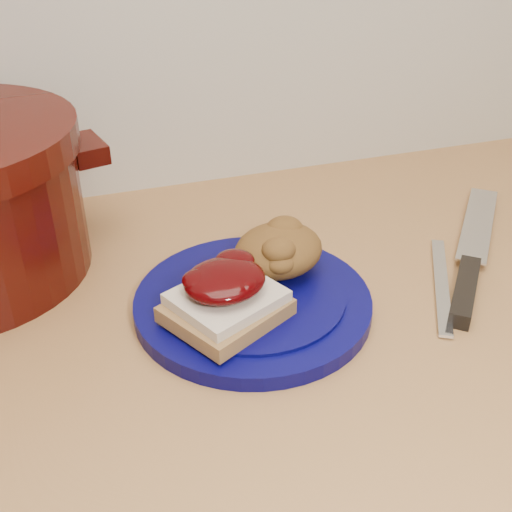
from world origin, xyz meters
name	(u,v)px	position (x,y,z in m)	size (l,w,h in m)	color
plate	(253,303)	(0.00, 1.49, 0.91)	(0.24, 0.24, 0.02)	#050546
sandwich	(226,296)	(-0.03, 1.46, 0.94)	(0.13, 0.13, 0.05)	olive
stuffing_mound	(279,250)	(0.04, 1.52, 0.94)	(0.10, 0.08, 0.05)	brown
chef_knife	(469,270)	(0.25, 1.47, 0.91)	(0.22, 0.25, 0.02)	black
butter_knife	(441,284)	(0.21, 1.47, 0.90)	(0.18, 0.01, 0.00)	silver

